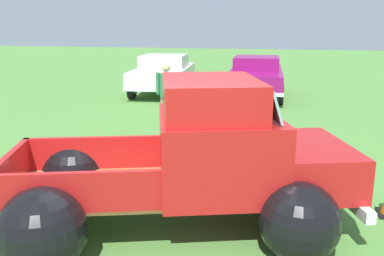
# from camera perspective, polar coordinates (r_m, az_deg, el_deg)

# --- Properties ---
(ground_plane) EXTENTS (80.00, 80.00, 0.00)m
(ground_plane) POSITION_cam_1_polar(r_m,az_deg,el_deg) (5.72, -3.29, -12.85)
(ground_plane) COLOR #548C3D
(vintage_pickup_truck) EXTENTS (4.99, 3.78, 1.96)m
(vintage_pickup_truck) POSITION_cam_1_polar(r_m,az_deg,el_deg) (5.45, 0.71, -5.58)
(vintage_pickup_truck) COLOR black
(vintage_pickup_truck) RESTS_ON ground
(show_car_0) EXTENTS (2.33, 4.43, 1.43)m
(show_car_0) POSITION_cam_1_polar(r_m,az_deg,el_deg) (16.06, -3.85, 7.48)
(show_car_0) COLOR black
(show_car_0) RESTS_ON ground
(show_car_1) EXTENTS (2.09, 4.45, 1.43)m
(show_car_1) POSITION_cam_1_polar(r_m,az_deg,el_deg) (15.38, 8.62, 7.07)
(show_car_1) COLOR black
(show_car_1) RESTS_ON ground
(spectator_0) EXTENTS (0.53, 0.35, 1.61)m
(spectator_0) POSITION_cam_1_polar(r_m,az_deg,el_deg) (10.75, -3.48, 4.99)
(spectator_0) COLOR gray
(spectator_0) RESTS_ON ground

